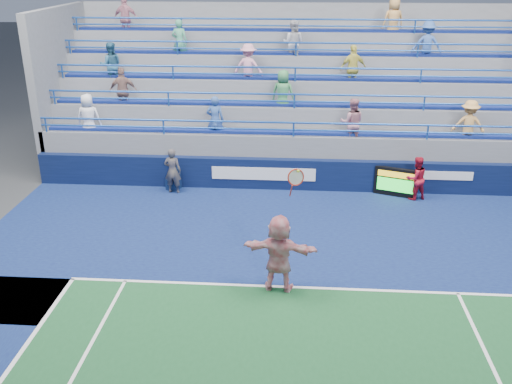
# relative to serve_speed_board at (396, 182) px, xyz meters

# --- Properties ---
(ground) EXTENTS (120.00, 120.00, 0.00)m
(ground) POSITION_rel_serve_speed_board_xyz_m (-3.51, -6.11, -0.50)
(ground) COLOR #333538
(sponsor_wall) EXTENTS (18.00, 0.32, 1.10)m
(sponsor_wall) POSITION_rel_serve_speed_board_xyz_m (-3.50, 0.39, 0.05)
(sponsor_wall) COLOR #091233
(sponsor_wall) RESTS_ON ground
(bleacher_stand) EXTENTS (18.00, 5.60, 6.13)m
(bleacher_stand) POSITION_rel_serve_speed_board_xyz_m (-3.52, 4.16, 1.04)
(bleacher_stand) COLOR slate
(bleacher_stand) RESTS_ON ground
(serve_speed_board) EXTENTS (1.41, 0.63, 1.00)m
(serve_speed_board) POSITION_rel_serve_speed_board_xyz_m (0.00, 0.00, 0.00)
(serve_speed_board) COLOR black
(serve_speed_board) RESTS_ON ground
(judge_chair) EXTENTS (0.53, 0.54, 0.73)m
(judge_chair) POSITION_rel_serve_speed_board_xyz_m (-7.66, 0.08, -0.27)
(judge_chair) COLOR #0C1C3E
(judge_chair) RESTS_ON ground
(tennis_player) EXTENTS (1.87, 0.78, 3.15)m
(tennis_player) POSITION_rel_serve_speed_board_xyz_m (-3.75, -6.17, 0.48)
(tennis_player) COLOR white
(tennis_player) RESTS_ON ground
(line_judge) EXTENTS (0.61, 0.43, 1.60)m
(line_judge) POSITION_rel_serve_speed_board_xyz_m (-7.59, -0.23, 0.30)
(line_judge) COLOR #121733
(line_judge) RESTS_ON ground
(ball_girl) EXTENTS (0.88, 0.79, 1.50)m
(ball_girl) POSITION_rel_serve_speed_board_xyz_m (0.61, -0.22, 0.25)
(ball_girl) COLOR #B6142A
(ball_girl) RESTS_ON ground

